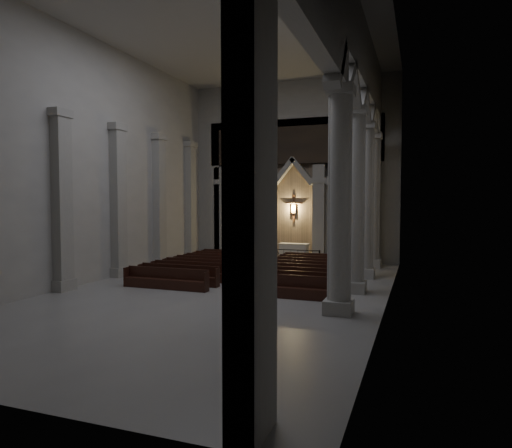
{
  "coord_description": "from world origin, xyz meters",
  "views": [
    {
      "loc": [
        8.17,
        -18.56,
        4.04
      ],
      "look_at": [
        0.39,
        3.0,
        2.84
      ],
      "focal_mm": 32.0,
      "sensor_mm": 36.0,
      "label": 1
    }
  ],
  "objects_px": {
    "altar": "(294,251)",
    "worshipper": "(275,257)",
    "altar_rail": "(284,254)",
    "pews": "(252,272)",
    "candle_stand_right": "(330,259)",
    "candle_stand_left": "(239,254)"
  },
  "relations": [
    {
      "from": "altar",
      "to": "candle_stand_left",
      "type": "xyz_separation_m",
      "value": [
        -3.53,
        -0.96,
        -0.24
      ]
    },
    {
      "from": "altar_rail",
      "to": "pews",
      "type": "bearing_deg",
      "value": -90.0
    },
    {
      "from": "altar",
      "to": "worshipper",
      "type": "bearing_deg",
      "value": -93.12
    },
    {
      "from": "altar",
      "to": "altar_rail",
      "type": "relative_size",
      "value": 0.43
    },
    {
      "from": "altar",
      "to": "pews",
      "type": "bearing_deg",
      "value": -92.42
    },
    {
      "from": "altar",
      "to": "worshipper",
      "type": "xyz_separation_m",
      "value": [
        -0.19,
        -3.54,
        0.0
      ]
    },
    {
      "from": "altar",
      "to": "candle_stand_right",
      "type": "bearing_deg",
      "value": -22.25
    },
    {
      "from": "altar_rail",
      "to": "candle_stand_left",
      "type": "height_order",
      "value": "candle_stand_left"
    },
    {
      "from": "altar",
      "to": "candle_stand_left",
      "type": "height_order",
      "value": "candle_stand_left"
    },
    {
      "from": "candle_stand_left",
      "to": "worshipper",
      "type": "distance_m",
      "value": 4.23
    },
    {
      "from": "pews",
      "to": "candle_stand_right",
      "type": "bearing_deg",
      "value": 64.64
    },
    {
      "from": "candle_stand_left",
      "to": "worshipper",
      "type": "relative_size",
      "value": 1.17
    },
    {
      "from": "pews",
      "to": "worshipper",
      "type": "distance_m",
      "value": 3.72
    },
    {
      "from": "candle_stand_left",
      "to": "altar",
      "type": "bearing_deg",
      "value": 15.21
    },
    {
      "from": "altar",
      "to": "candle_stand_right",
      "type": "xyz_separation_m",
      "value": [
        2.62,
        -1.07,
        -0.31
      ]
    },
    {
      "from": "altar",
      "to": "worshipper",
      "type": "height_order",
      "value": "worshipper"
    },
    {
      "from": "candle_stand_right",
      "to": "pews",
      "type": "bearing_deg",
      "value": -115.36
    },
    {
      "from": "candle_stand_left",
      "to": "pews",
      "type": "relative_size",
      "value": 0.16
    },
    {
      "from": "altar",
      "to": "altar_rail",
      "type": "bearing_deg",
      "value": -103.01
    },
    {
      "from": "altar",
      "to": "candle_stand_right",
      "type": "height_order",
      "value": "candle_stand_right"
    },
    {
      "from": "candle_stand_left",
      "to": "worshipper",
      "type": "height_order",
      "value": "candle_stand_left"
    },
    {
      "from": "altar_rail",
      "to": "pews",
      "type": "height_order",
      "value": "pews"
    }
  ]
}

